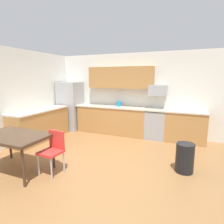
{
  "coord_description": "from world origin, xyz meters",
  "views": [
    {
      "loc": [
        1.89,
        -3.51,
        1.91
      ],
      "look_at": [
        0.0,
        1.0,
        1.0
      ],
      "focal_mm": 30.06,
      "sensor_mm": 36.0,
      "label": 1
    }
  ],
  "objects_px": {
    "oven_range": "(156,124)",
    "trash_bin": "(185,158)",
    "refrigerator": "(70,106)",
    "microwave": "(158,90)",
    "chair_near_table": "(53,149)",
    "dining_table": "(14,138)",
    "kettle": "(119,104)"
  },
  "relations": [
    {
      "from": "oven_range",
      "to": "trash_bin",
      "type": "height_order",
      "value": "oven_range"
    },
    {
      "from": "refrigerator",
      "to": "microwave",
      "type": "height_order",
      "value": "refrigerator"
    },
    {
      "from": "microwave",
      "to": "trash_bin",
      "type": "relative_size",
      "value": 0.9
    },
    {
      "from": "oven_range",
      "to": "trash_bin",
      "type": "relative_size",
      "value": 1.52
    },
    {
      "from": "oven_range",
      "to": "chair_near_table",
      "type": "distance_m",
      "value": 3.36
    },
    {
      "from": "refrigerator",
      "to": "chair_near_table",
      "type": "height_order",
      "value": "refrigerator"
    },
    {
      "from": "trash_bin",
      "to": "oven_range",
      "type": "bearing_deg",
      "value": 115.36
    },
    {
      "from": "dining_table",
      "to": "chair_near_table",
      "type": "height_order",
      "value": "chair_near_table"
    },
    {
      "from": "microwave",
      "to": "kettle",
      "type": "bearing_deg",
      "value": -177.74
    },
    {
      "from": "chair_near_table",
      "to": "refrigerator",
      "type": "bearing_deg",
      "value": 118.95
    },
    {
      "from": "refrigerator",
      "to": "microwave",
      "type": "distance_m",
      "value": 3.2
    },
    {
      "from": "trash_bin",
      "to": "kettle",
      "type": "xyz_separation_m",
      "value": [
        -2.19,
        2.01,
        0.72
      ]
    },
    {
      "from": "refrigerator",
      "to": "dining_table",
      "type": "relative_size",
      "value": 1.24
    },
    {
      "from": "chair_near_table",
      "to": "kettle",
      "type": "xyz_separation_m",
      "value": [
        0.25,
        3.04,
        0.52
      ]
    },
    {
      "from": "oven_range",
      "to": "kettle",
      "type": "distance_m",
      "value": 1.39
    },
    {
      "from": "dining_table",
      "to": "trash_bin",
      "type": "distance_m",
      "value": 3.48
    },
    {
      "from": "dining_table",
      "to": "kettle",
      "type": "height_order",
      "value": "kettle"
    },
    {
      "from": "oven_range",
      "to": "dining_table",
      "type": "xyz_separation_m",
      "value": [
        -2.29,
        -3.23,
        0.25
      ]
    },
    {
      "from": "refrigerator",
      "to": "dining_table",
      "type": "distance_m",
      "value": 3.27
    },
    {
      "from": "dining_table",
      "to": "chair_near_table",
      "type": "xyz_separation_m",
      "value": [
        0.77,
        0.24,
        -0.2
      ]
    },
    {
      "from": "refrigerator",
      "to": "dining_table",
      "type": "bearing_deg",
      "value": -75.08
    },
    {
      "from": "dining_table",
      "to": "kettle",
      "type": "xyz_separation_m",
      "value": [
        1.02,
        3.28,
        0.32
      ]
    },
    {
      "from": "kettle",
      "to": "microwave",
      "type": "bearing_deg",
      "value": 2.26
    },
    {
      "from": "refrigerator",
      "to": "kettle",
      "type": "relative_size",
      "value": 8.67
    },
    {
      "from": "microwave",
      "to": "trash_bin",
      "type": "distance_m",
      "value": 2.56
    },
    {
      "from": "microwave",
      "to": "dining_table",
      "type": "height_order",
      "value": "microwave"
    },
    {
      "from": "refrigerator",
      "to": "trash_bin",
      "type": "relative_size",
      "value": 2.89
    },
    {
      "from": "microwave",
      "to": "dining_table",
      "type": "relative_size",
      "value": 0.39
    },
    {
      "from": "trash_bin",
      "to": "refrigerator",
      "type": "bearing_deg",
      "value": 155.18
    },
    {
      "from": "refrigerator",
      "to": "dining_table",
      "type": "xyz_separation_m",
      "value": [
        0.84,
        -3.15,
        -0.16
      ]
    },
    {
      "from": "dining_table",
      "to": "trash_bin",
      "type": "bearing_deg",
      "value": 21.65
    },
    {
      "from": "oven_range",
      "to": "trash_bin",
      "type": "distance_m",
      "value": 2.17
    }
  ]
}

